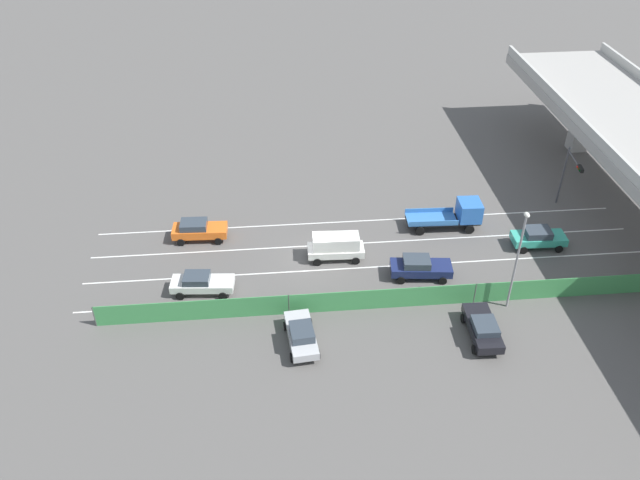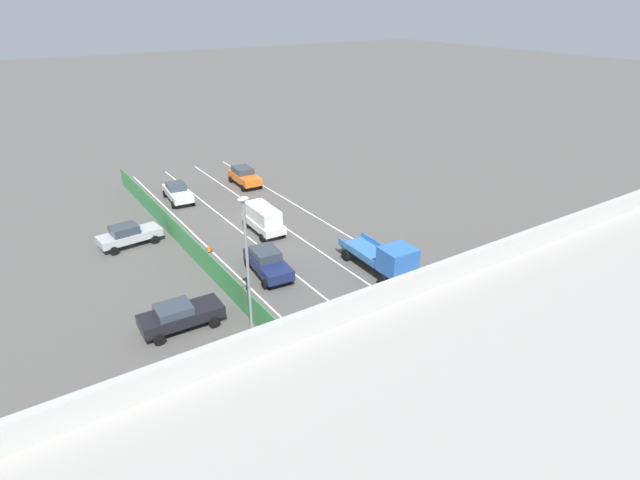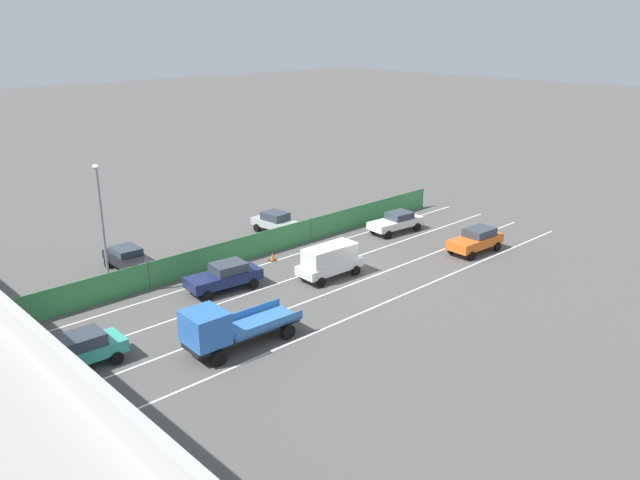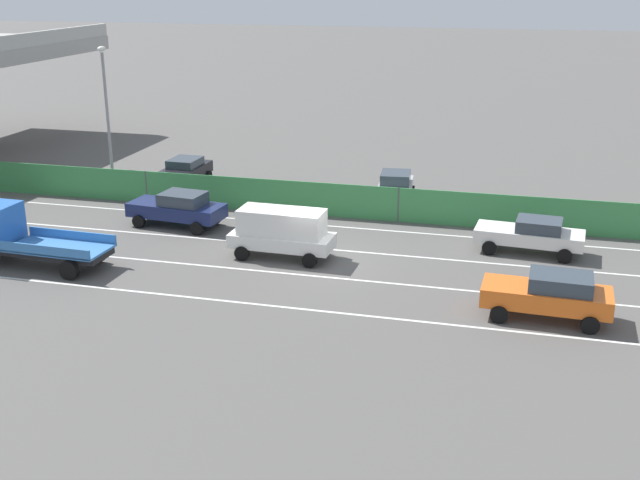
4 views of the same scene
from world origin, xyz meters
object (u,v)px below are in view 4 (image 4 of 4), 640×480
car_van_white (282,230)px  car_taxi_orange (549,294)px  car_sedan_navy (178,208)px  parked_sedan_dark (183,171)px  car_hatchback_white (531,234)px  traffic_cone (296,217)px  flatbed_truck_blue (13,234)px  parked_wagon_silver (395,187)px  street_lamp (107,109)px

car_van_white → car_taxi_orange: (-3.73, -11.12, -0.27)m
car_sedan_navy → parked_sedan_dark: size_ratio=1.05×
car_taxi_orange → car_hatchback_white: size_ratio=0.96×
car_van_white → parked_sedan_dark: car_van_white is taller
car_sedan_navy → traffic_cone: car_sedan_navy is taller
car_sedan_navy → car_hatchback_white: bearing=-88.9°
car_taxi_orange → car_hatchback_white: 7.03m
car_hatchback_white → traffic_cone: 11.43m
car_sedan_navy → flatbed_truck_blue: bearing=144.4°
car_taxi_orange → traffic_cone: car_taxi_orange is taller
car_taxi_orange → traffic_cone: (8.69, 11.91, -0.69)m
car_van_white → parked_wagon_silver: size_ratio=0.98×
street_lamp → car_hatchback_white: bearing=-99.4°
car_sedan_navy → parked_wagon_silver: size_ratio=1.05×
car_taxi_orange → flatbed_truck_blue: size_ratio=0.73×
flatbed_truck_blue → car_hatchback_white: bearing=-72.4°
traffic_cone → flatbed_truck_blue: bearing=130.2°
traffic_cone → parked_sedan_dark: bearing=58.6°
car_sedan_navy → car_taxi_orange: (-6.69, -17.31, 0.02)m
car_hatchback_white → street_lamp: size_ratio=0.59×
parked_sedan_dark → flatbed_truck_blue: bearing=172.4°
car_hatchback_white → parked_sedan_dark: 20.65m
car_van_white → car_hatchback_white: 11.00m
car_sedan_navy → car_taxi_orange: bearing=-111.1°
traffic_cone → car_taxi_orange: bearing=-126.1°
car_hatchback_white → parked_sedan_dark: same height
car_hatchback_white → flatbed_truck_blue: (-6.78, 21.32, 0.42)m
parked_wagon_silver → street_lamp: size_ratio=0.57×
flatbed_truck_blue → parked_wagon_silver: flatbed_truck_blue is taller
car_hatchback_white → parked_wagon_silver: parked_wagon_silver is taller
car_van_white → traffic_cone: size_ratio=8.17×
car_hatchback_white → flatbed_truck_blue: size_ratio=0.76×
parked_wagon_silver → car_van_white: bearing=160.2°
car_taxi_orange → traffic_cone: 14.76m
car_hatchback_white → parked_sedan_dark: bearing=71.0°
street_lamp → traffic_cone: (-2.01, -11.07, -4.61)m
car_van_white → parked_wagon_silver: bearing=-19.8°
car_taxi_orange → parked_sedan_dark: car_taxi_orange is taller
parked_wagon_silver → parked_sedan_dark: bearing=87.8°
car_van_white → street_lamp: size_ratio=0.56×
car_taxi_orange → traffic_cone: size_ratio=8.23×
parked_wagon_silver → traffic_cone: (-4.55, 4.21, -0.64)m
parked_sedan_dark → street_lamp: (-3.01, 2.83, 3.98)m
car_hatchback_white → traffic_cone: bearing=81.5°
car_taxi_orange → flatbed_truck_blue: bearing=89.4°
car_van_white → street_lamp: bearing=59.5°
car_hatchback_white → street_lamp: street_lamp is taller
car_taxi_orange → car_hatchback_white: car_taxi_orange is taller
traffic_cone → car_van_white: bearing=-171.0°
car_taxi_orange → car_hatchback_white: bearing=5.0°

